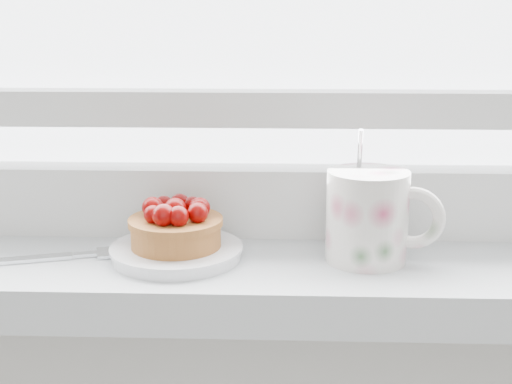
{
  "coord_description": "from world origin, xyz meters",
  "views": [
    {
      "loc": [
        0.01,
        1.26,
        1.17
      ],
      "look_at": [
        -0.02,
        1.88,
        1.01
      ],
      "focal_mm": 50.0,
      "sensor_mm": 36.0,
      "label": 1
    }
  ],
  "objects_px": {
    "floral_mug": "(370,215)",
    "fork": "(52,257)",
    "raspberry_tart": "(176,225)",
    "saucer": "(177,252)"
  },
  "relations": [
    {
      "from": "floral_mug",
      "to": "fork",
      "type": "distance_m",
      "value": 0.3
    },
    {
      "from": "raspberry_tart",
      "to": "floral_mug",
      "type": "height_order",
      "value": "floral_mug"
    },
    {
      "from": "floral_mug",
      "to": "saucer",
      "type": "bearing_deg",
      "value": -179.46
    },
    {
      "from": "raspberry_tart",
      "to": "fork",
      "type": "distance_m",
      "value": 0.12
    },
    {
      "from": "floral_mug",
      "to": "fork",
      "type": "bearing_deg",
      "value": -178.18
    },
    {
      "from": "fork",
      "to": "raspberry_tart",
      "type": "bearing_deg",
      "value": 3.74
    },
    {
      "from": "raspberry_tart",
      "to": "fork",
      "type": "xyz_separation_m",
      "value": [
        -0.12,
        -0.01,
        -0.03
      ]
    },
    {
      "from": "raspberry_tart",
      "to": "fork",
      "type": "height_order",
      "value": "raspberry_tart"
    },
    {
      "from": "saucer",
      "to": "raspberry_tart",
      "type": "distance_m",
      "value": 0.03
    },
    {
      "from": "saucer",
      "to": "fork",
      "type": "bearing_deg",
      "value": -176.22
    }
  ]
}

